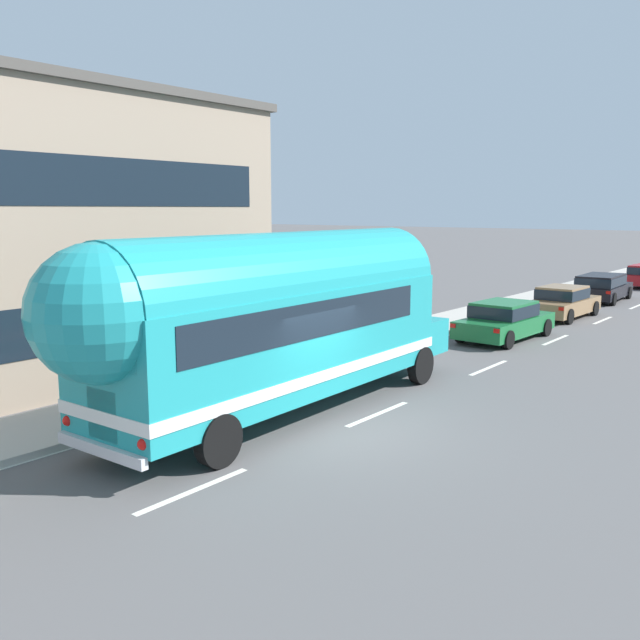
{
  "coord_description": "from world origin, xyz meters",
  "views": [
    {
      "loc": [
        8.34,
        -11.13,
        4.62
      ],
      "look_at": [
        -2.02,
        1.93,
        1.92
      ],
      "focal_mm": 38.46,
      "sensor_mm": 36.0,
      "label": 1
    }
  ],
  "objects": [
    {
      "name": "car_second",
      "position": [
        -1.59,
        18.15,
        0.73
      ],
      "size": [
        2.0,
        4.52,
        1.37
      ],
      "color": "olive",
      "rests_on": "ground"
    },
    {
      "name": "sidewalk_slab",
      "position": [
        -4.7,
        10.0,
        0.07
      ],
      "size": [
        2.5,
        90.0,
        0.15
      ],
      "primitive_type": "cube",
      "color": "#ADA89E",
      "rests_on": "ground"
    },
    {
      "name": "car_third",
      "position": [
        -1.91,
        24.8,
        0.79
      ],
      "size": [
        2.15,
        4.73,
        1.37
      ],
      "color": "black",
      "rests_on": "ground"
    },
    {
      "name": "car_lead",
      "position": [
        -1.51,
        11.91,
        0.74
      ],
      "size": [
        2.12,
        4.64,
        1.37
      ],
      "color": "#196633",
      "rests_on": "ground"
    },
    {
      "name": "lane_markings",
      "position": [
        -2.43,
        12.98,
        0.0
      ],
      "size": [
        3.59,
        80.0,
        0.01
      ],
      "color": "silver",
      "rests_on": "ground"
    },
    {
      "name": "ground_plane",
      "position": [
        0.0,
        0.0,
        0.0
      ],
      "size": [
        300.0,
        300.0,
        0.0
      ],
      "primitive_type": "plane",
      "color": "#565454"
    },
    {
      "name": "painted_bus",
      "position": [
        -1.7,
        -0.21,
        2.3
      ],
      "size": [
        2.84,
        12.1,
        4.12
      ],
      "color": "teal",
      "rests_on": "ground"
    }
  ]
}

